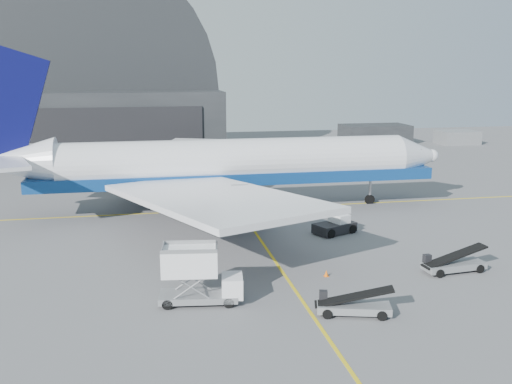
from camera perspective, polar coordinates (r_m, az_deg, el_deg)
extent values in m
plane|color=#565659|center=(46.59, 2.38, -7.58)|extent=(200.00, 200.00, 0.00)
cube|color=gold|center=(65.38, -1.68, -1.72)|extent=(80.00, 0.25, 0.02)
cube|color=gold|center=(44.76, 2.97, -8.42)|extent=(0.25, 40.00, 0.02)
cube|color=black|center=(108.68, -17.31, 6.55)|extent=(50.00, 28.00, 12.00)
cube|color=black|center=(94.85, -18.15, 5.13)|extent=(42.00, 0.40, 9.50)
cube|color=black|center=(125.35, 11.74, 4.78)|extent=(14.00, 8.00, 4.00)
cube|color=gray|center=(129.39, 19.42, 4.57)|extent=(8.00, 6.00, 2.80)
cylinder|color=white|center=(63.97, -1.96, 3.05)|extent=(38.52, 5.14, 5.14)
cone|color=white|center=(70.63, 15.66, 3.48)|extent=(4.71, 5.14, 5.14)
sphere|color=white|center=(71.61, 17.19, 3.50)|extent=(1.50, 1.50, 1.50)
cone|color=white|center=(64.43, -22.63, 2.75)|extent=(7.49, 5.14, 5.14)
cube|color=black|center=(69.97, 14.75, 3.98)|extent=(2.78, 2.35, 0.75)
cube|color=navy|center=(64.25, -1.95, 1.59)|extent=(44.94, 5.19, 1.28)
cube|color=white|center=(51.11, -4.41, -0.56)|extent=(19.73, 26.24, 1.56)
cube|color=white|center=(76.25, -6.67, 3.66)|extent=(19.73, 26.24, 1.56)
cube|color=white|center=(59.80, -24.07, 2.58)|extent=(6.55, 8.96, 0.37)
cube|color=white|center=(69.12, -22.34, 3.90)|extent=(6.55, 8.96, 0.37)
cube|color=#080A40|center=(64.02, -24.05, 8.28)|extent=(9.92, 0.54, 12.33)
cylinder|color=gray|center=(56.06, -1.63, -1.17)|extent=(5.56, 2.89, 2.89)
cylinder|color=gray|center=(72.64, -3.85, 1.92)|extent=(5.56, 2.89, 2.89)
cylinder|color=#A5A5AA|center=(69.05, 11.33, 0.07)|extent=(0.30, 0.30, 3.00)
cylinder|color=black|center=(69.27, 11.30, -0.75)|extent=(1.18, 0.37, 1.18)
cylinder|color=black|center=(61.36, -3.39, -2.11)|extent=(1.39, 0.48, 1.39)
cylinder|color=black|center=(67.97, -4.17, -0.70)|extent=(1.39, 0.48, 1.39)
cube|color=gray|center=(39.98, -5.77, -10.33)|extent=(5.58, 2.79, 0.45)
cube|color=white|center=(39.69, -2.40, -9.34)|extent=(1.67, 2.21, 1.43)
cube|color=black|center=(39.63, -1.42, -9.02)|extent=(0.28, 1.69, 0.80)
cube|color=white|center=(39.10, -6.64, -6.90)|extent=(4.00, 2.68, 1.78)
cylinder|color=black|center=(39.15, -2.75, -11.00)|extent=(0.74, 0.35, 0.71)
cylinder|color=black|center=(40.87, -2.80, -9.97)|extent=(0.74, 0.35, 0.71)
cylinder|color=black|center=(39.30, -8.85, -11.05)|extent=(0.74, 0.35, 0.71)
cylinder|color=black|center=(41.02, -8.63, -10.01)|extent=(0.74, 0.35, 0.71)
cube|color=black|center=(56.41, 7.85, -3.54)|extent=(4.60, 3.68, 0.91)
cube|color=white|center=(56.60, 8.32, -2.65)|extent=(2.03, 2.24, 0.91)
cylinder|color=black|center=(56.70, 9.59, -3.67)|extent=(0.97, 0.69, 0.91)
cylinder|color=black|center=(58.09, 8.19, -3.24)|extent=(0.97, 0.69, 0.91)
cylinder|color=black|center=(54.81, 7.48, -4.16)|extent=(0.97, 0.69, 0.91)
cylinder|color=black|center=(56.25, 6.08, -3.70)|extent=(0.97, 0.69, 0.91)
cube|color=gray|center=(38.59, 9.73, -11.32)|extent=(5.04, 2.82, 0.49)
cube|color=black|center=(38.29, 9.77, -10.27)|extent=(5.20, 2.38, 1.39)
cube|color=black|center=(38.78, 6.75, -10.23)|extent=(0.64, 0.56, 0.65)
cylinder|color=black|center=(38.18, 12.48, -11.97)|extent=(0.70, 0.43, 0.65)
cylinder|color=black|center=(39.56, 12.17, -11.07)|extent=(0.70, 0.43, 0.65)
cylinder|color=black|center=(37.83, 7.15, -12.01)|extent=(0.70, 0.43, 0.65)
cylinder|color=black|center=(39.22, 7.04, -11.09)|extent=(0.70, 0.43, 0.65)
cube|color=gray|center=(48.14, 19.17, -6.97)|extent=(5.17, 2.20, 0.51)
cube|color=black|center=(47.90, 19.23, -6.06)|extent=(5.44, 1.66, 1.46)
cube|color=black|center=(47.32, 16.73, -6.40)|extent=(0.61, 0.51, 0.69)
cylinder|color=black|center=(48.67, 21.46, -7.15)|extent=(0.71, 0.35, 0.69)
cylinder|color=black|center=(49.85, 20.34, -6.60)|extent=(0.71, 0.35, 0.69)
cylinder|color=black|center=(46.57, 17.88, -7.75)|extent=(0.71, 0.35, 0.69)
cylinder|color=black|center=(47.81, 16.80, -7.16)|extent=(0.71, 0.35, 0.69)
cube|color=#F26107|center=(45.06, 7.04, -8.35)|extent=(0.35, 0.35, 0.03)
cone|color=#F26107|center=(44.98, 7.05, -8.06)|extent=(0.35, 0.35, 0.51)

